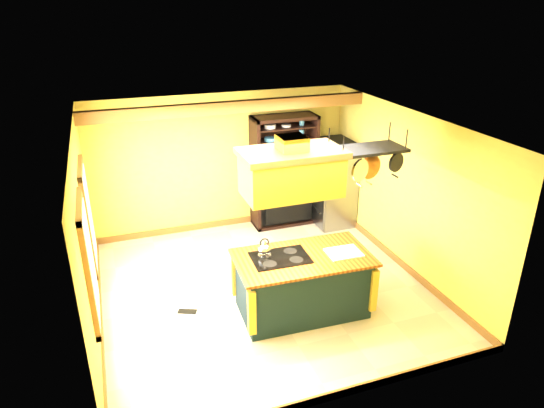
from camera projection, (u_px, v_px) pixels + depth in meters
floor at (264, 288)px, 7.80m from camera, size 5.00×5.00×0.00m
ceiling at (262, 124)px, 6.73m from camera, size 5.00×5.00×0.00m
wall_back at (222, 163)px, 9.43m from camera, size 5.00×0.02×2.70m
wall_front at (339, 304)px, 5.10m from camera, size 5.00×0.02×2.70m
wall_left at (87, 238)px, 6.50m from camera, size 0.02×5.00×2.70m
wall_right at (405, 191)px, 8.04m from camera, size 0.02×5.00×2.70m
ceiling_beam at (230, 107)px, 8.25m from camera, size 5.00×0.15×0.20m
window_near at (89, 262)px, 5.79m from camera, size 0.06×1.06×1.56m
window_far at (88, 216)px, 7.01m from camera, size 0.06×1.06×1.56m
kitchen_island at (302, 283)px, 7.08m from camera, size 1.99×1.16×1.11m
range_hood at (291, 171)px, 6.32m from camera, size 1.35×0.76×0.80m
pot_rack at (366, 156)px, 6.63m from camera, size 1.11×0.53×0.76m
refrigerator at (332, 185)px, 9.77m from camera, size 0.74×0.87×1.70m
hutch at (283, 182)px, 9.78m from camera, size 1.27×0.58×2.24m
floor_register at (187, 311)px, 7.22m from camera, size 0.30×0.22×0.01m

